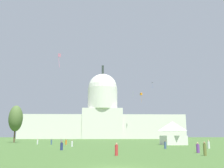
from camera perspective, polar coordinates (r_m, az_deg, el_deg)
capitol_building at (r=209.43m, az=-2.10°, el=-7.17°), size 128.09×23.77×59.38m
event_tent at (r=74.13m, az=13.16°, el=-10.32°), size 6.58×7.08×6.24m
tree_west_mid at (r=103.51m, az=-20.29°, el=-7.07°), size 6.50×7.16×13.48m
person_white_mid_center at (r=60.87m, az=-8.73°, el=-12.74°), size 0.55×0.55×1.51m
person_navy_edge_east at (r=46.75m, az=-10.95°, el=-13.20°), size 0.57×0.57×1.48m
person_denim_near_tree_west at (r=76.05m, az=-13.09°, el=-12.22°), size 0.40×0.40×1.59m
person_orange_back_right at (r=74.70m, az=-10.01°, el=-12.41°), size 0.62×0.62×1.48m
person_denim_front_center at (r=51.54m, az=11.53°, el=-12.93°), size 0.56×0.56×1.54m
person_white_lawn_far_right at (r=54.69m, az=20.35°, el=-12.33°), size 0.55×0.55×1.60m
person_olive_lawn_far_left at (r=35.35m, az=19.60°, el=-13.27°), size 0.52×0.52×1.70m
person_grey_aisle_center at (r=71.22m, az=-10.98°, el=-12.37°), size 0.51×0.51×1.68m
person_red_edge_west at (r=33.59m, az=0.97°, el=-14.17°), size 0.49×0.49×1.56m
person_white_near_tent at (r=79.35m, az=-15.96°, el=-12.06°), size 0.44×0.44×1.52m
person_purple_mid_left at (r=40.70m, az=18.24°, el=-13.18°), size 0.64×0.64×1.48m
kite_white_mid at (r=176.64m, az=-3.14°, el=-0.77°), size 1.33×1.30×0.09m
kite_orange_mid at (r=118.28m, az=6.38°, el=-2.22°), size 1.09×1.12×4.36m
kite_pink_mid at (r=79.34m, az=-11.43°, el=5.88°), size 0.71×1.06×4.31m
kite_black_mid at (r=166.05m, az=8.95°, el=0.11°), size 1.24×1.78×2.95m
kite_lime_mid at (r=192.31m, az=4.77°, el=-1.91°), size 1.26×1.61×3.04m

